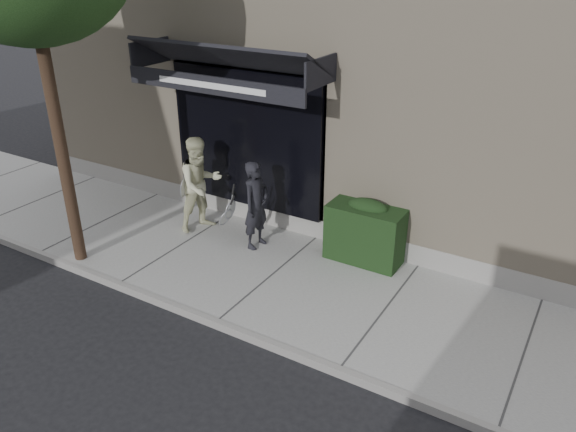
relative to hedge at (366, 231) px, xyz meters
The scene contains 7 objects.
ground 1.79m from the hedge, 131.35° to the right, with size 80.00×80.00×0.00m, color black.
sidewalk 1.77m from the hedge, 131.35° to the right, with size 20.00×3.00×0.12m, color gray.
curb 3.07m from the hedge, 111.45° to the right, with size 20.00×0.10×0.14m, color gray.
building_facade 4.39m from the hedge, 106.65° to the left, with size 14.30×8.04×5.64m.
hedge is the anchor object (origin of this frame).
pedestrian_front 1.99m from the hedge, 163.07° to the right, with size 0.68×0.88×1.62m.
pedestrian_back 3.25m from the hedge, behind, with size 0.97×1.08×1.83m.
Camera 1 is at (4.37, -6.79, 5.07)m, focal length 35.00 mm.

